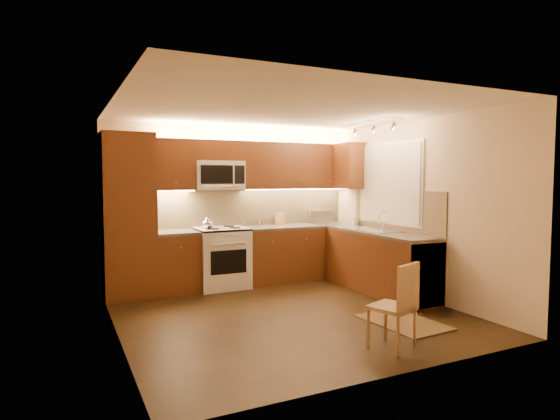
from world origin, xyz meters
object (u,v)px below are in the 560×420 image
sink (374,225)px  kettle (207,222)px  knife_block (280,219)px  microwave (218,175)px  stove (222,258)px  dining_chair (392,305)px  soap_bottle (355,220)px  toaster_oven (320,217)px

sink → kettle: bearing=154.6°
sink → knife_block: 1.61m
microwave → kettle: size_ratio=3.87×
stove → sink: bearing=-29.4°
kettle → sink: bearing=-14.0°
stove → kettle: bearing=-165.4°
microwave → sink: 2.48m
sink → dining_chair: sink is taller
kettle → knife_block: (1.33, 0.27, -0.02)m
knife_block → soap_bottle: size_ratio=1.14×
knife_block → microwave: bearing=159.5°
knife_block → soap_bottle: knife_block is taller
microwave → sink: (2.00, -1.26, -0.74)m
sink → soap_bottle: soap_bottle is taller
toaster_oven → dining_chair: bearing=-92.5°
sink → dining_chair: 2.46m
dining_chair → soap_bottle: bearing=40.7°
sink → soap_bottle: size_ratio=5.01×
soap_bottle → dining_chair: (-1.52, -2.81, -0.56)m
knife_block → toaster_oven: bearing=-31.5°
kettle → toaster_oven: 2.05m
sink → soap_bottle: bearing=74.4°
stove → microwave: size_ratio=1.21×
microwave → toaster_oven: microwave is taller
kettle → dining_chair: bearing=-61.6°
stove → dining_chair: bearing=-77.4°
sink → toaster_oven: toaster_oven is taller
sink → toaster_oven: size_ratio=2.24×
kettle → knife_block: bearing=23.0°
kettle → toaster_oven: toaster_oven is taller
toaster_oven → knife_block: toaster_oven is taller
knife_block → kettle: bearing=167.1°
sink → toaster_oven: 1.26m
microwave → knife_block: microwave is taller
knife_block → dining_chair: 3.43m
stove → microwave: (0.00, 0.14, 1.26)m
microwave → knife_block: (1.10, 0.08, -0.72)m
toaster_oven → knife_block: bearing=-170.9°
stove → microwave: bearing=90.0°
kettle → soap_bottle: bearing=5.1°
stove → knife_block: 1.24m
stove → toaster_oven: size_ratio=2.40×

